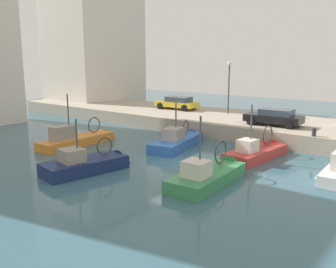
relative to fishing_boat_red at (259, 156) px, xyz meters
name	(u,v)px	position (x,y,z in m)	size (l,w,h in m)	color
water_surface	(176,162)	(-4.20, 3.55, -0.10)	(80.00, 80.00, 0.00)	#386070
quay_wall	(257,126)	(7.30, 3.55, 0.50)	(9.00, 56.00, 1.20)	#ADA08C
fishing_boat_red	(259,156)	(0.00, 0.00, 0.00)	(6.07, 2.41, 4.36)	#BC3833
fishing_boat_green	(211,179)	(-6.03, -0.10, 0.00)	(6.15, 2.31, 4.49)	#388951
fishing_boat_orange	(80,143)	(-4.87, 12.04, 0.05)	(7.00, 1.91, 4.59)	orange
fishing_boat_navy	(91,169)	(-8.74, 6.25, 0.00)	(5.77, 2.89, 3.97)	navy
fishing_boat_blue	(179,145)	(-0.76, 5.88, 0.02)	(6.75, 3.18, 4.11)	#2D60B7
parked_car_yellow	(177,103)	(8.18, 12.75, 1.78)	(2.21, 4.47, 1.30)	gold
parked_car_black	(274,117)	(5.38, 1.28, 1.78)	(2.24, 4.43, 1.29)	black
mooring_bollard_mid	(314,132)	(3.15, -2.45, 1.38)	(0.28, 0.28, 0.55)	#2D2D33
quay_streetlamp	(229,79)	(8.80, 7.23, 4.36)	(0.36, 0.36, 4.83)	#38383D
waterfront_building_west	(94,47)	(10.80, 28.33, 7.62)	(10.75, 9.12, 15.40)	silver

